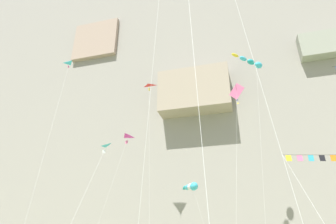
# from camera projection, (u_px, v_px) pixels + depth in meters

# --- Properties ---
(cliff_face) EXTENTS (180.00, 29.58, 72.40)m
(cliff_face) POSITION_uv_depth(u_px,v_px,m) (204.00, 89.00, 66.50)
(cliff_face) COLOR gray
(cliff_face) RESTS_ON ground
(kite_delta_mid_left) EXTENTS (1.21, 5.82, 9.64)m
(kite_delta_mid_left) POSITION_uv_depth(u_px,v_px,m) (98.00, 155.00, 21.96)
(kite_delta_mid_left) COLOR #38B2D1
(kite_delta_mid_left) RESTS_ON ground
(kite_delta_mid_right) EXTENTS (3.57, 6.01, 23.93)m
(kite_delta_mid_right) POSITION_uv_depth(u_px,v_px,m) (148.00, 90.00, 41.11)
(kite_delta_mid_right) COLOR red
(kite_delta_mid_right) RESTS_ON ground
(kite_delta_low_center) EXTENTS (3.52, 6.71, 22.94)m
(kite_delta_low_center) POSITION_uv_depth(u_px,v_px,m) (67.00, 78.00, 33.96)
(kite_delta_low_center) COLOR #38B2D1
(kite_delta_low_center) RESTS_ON ground
(kite_banner_far_right) EXTENTS (3.75, 6.01, 7.42)m
(kite_banner_far_right) POSITION_uv_depth(u_px,v_px,m) (319.00, 166.00, 15.54)
(kite_banner_far_right) COLOR black
(kite_banner_far_right) RESTS_ON ground
(kite_windsock_front_field) EXTENTS (4.18, 4.48, 25.00)m
(kite_windsock_front_field) POSITION_uv_depth(u_px,v_px,m) (252.00, 62.00, 37.13)
(kite_windsock_front_field) COLOR #38B2D1
(kite_windsock_front_field) RESTS_ON ground
(kite_diamond_near_cliff) EXTENTS (2.72, 5.32, 19.88)m
(kite_diamond_near_cliff) POSITION_uv_depth(u_px,v_px,m) (237.00, 95.00, 32.39)
(kite_diamond_near_cliff) COLOR pink
(kite_diamond_near_cliff) RESTS_ON ground
(kite_windsock_high_center) EXTENTS (4.98, 5.80, 10.12)m
(kite_windsock_high_center) POSITION_uv_depth(u_px,v_px,m) (191.00, 187.00, 35.66)
(kite_windsock_high_center) COLOR #38B2D1
(kite_windsock_high_center) RESTS_ON ground
(kite_delta_high_right) EXTENTS (2.64, 5.54, 16.48)m
(kite_delta_high_right) POSITION_uv_depth(u_px,v_px,m) (123.00, 143.00, 40.92)
(kite_delta_high_right) COLOR #CC3399
(kite_delta_high_right) RESTS_ON ground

